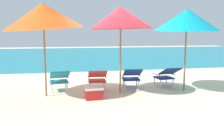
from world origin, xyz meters
TOP-DOWN VIEW (x-y plane):
  - ground_plane at (0.00, 4.00)m, footprint 40.00×40.00m
  - ocean_band at (0.00, 12.64)m, footprint 40.00×18.00m
  - lounge_chair_far_left at (-1.67, 0.11)m, footprint 0.64×0.93m
  - lounge_chair_near_left at (-0.57, 0.04)m, footprint 0.60×0.91m
  - lounge_chair_near_right at (0.50, 0.10)m, footprint 0.65×0.94m
  - lounge_chair_far_right at (1.66, 0.11)m, footprint 0.62×0.92m
  - beach_umbrella_left at (-2.01, -0.25)m, footprint 2.94×2.94m
  - beach_umbrella_center at (0.05, -0.31)m, footprint 1.86×1.85m
  - beach_umbrella_right at (2.01, -0.37)m, footprint 2.22×2.24m
  - cooler_box at (-0.76, -0.77)m, footprint 0.49×0.35m

SIDE VIEW (x-z plane):
  - ground_plane at x=0.00m, z-range 0.00..0.00m
  - ocean_band at x=0.00m, z-range 0.00..0.01m
  - cooler_box at x=-0.76m, z-range 0.00..0.32m
  - lounge_chair_far_left at x=-1.67m, z-range 0.06..0.75m
  - lounge_chair_near_left at x=-0.57m, z-range 0.06..0.75m
  - lounge_chair_near_right at x=0.50m, z-range 0.06..0.75m
  - lounge_chair_far_right at x=1.66m, z-range 0.06..0.75m
  - beach_umbrella_right at x=2.01m, z-range 0.87..3.32m
  - beach_umbrella_center at x=0.05m, z-range 0.91..3.37m
  - beach_umbrella_left at x=-2.01m, z-range 0.87..3.44m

